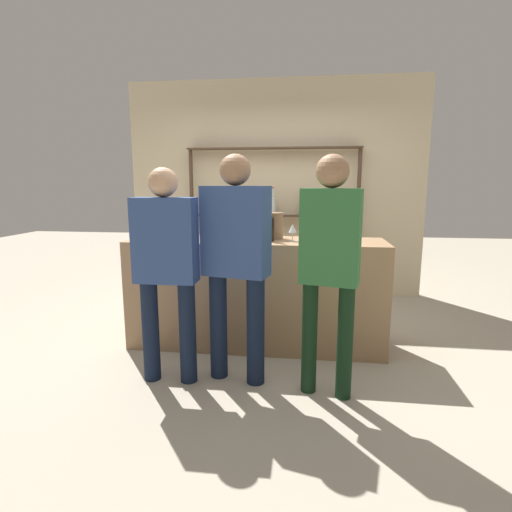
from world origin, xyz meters
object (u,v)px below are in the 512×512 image
Objects in this scene: counter_bottle_1 at (270,226)px; customer_center at (236,253)px; customer_left at (166,261)px; customer_right at (330,256)px; ice_bucket at (273,226)px; counter_bottle_2 at (144,223)px; counter_bottle_0 at (147,224)px; cork_jar at (243,231)px; wine_glass at (293,229)px.

customer_center is at bearing -106.35° from counter_bottle_1.
customer_right reaches higher than customer_left.
customer_center is at bearing -103.85° from ice_bucket.
counter_bottle_2 is at bearing -169.54° from ice_bucket.
customer_center is at bearing -81.64° from customer_left.
customer_left is at bearing -133.84° from counter_bottle_1.
counter_bottle_1 reaches higher than counter_bottle_0.
customer_center is 0.68m from customer_right.
counter_bottle_1 is 0.68m from customer_center.
counter_bottle_1 is (1.16, -0.10, 0.00)m from counter_bottle_0.
counter_bottle_1 is at bearing -2.86° from customer_center.
customer_center reaches higher than counter_bottle_2.
ice_bucket is 1.15m from customer_left.
customer_left is 0.95× the size of customer_center.
customer_left is at bearing 100.83° from customer_right.
customer_center is 1.01× the size of customer_right.
counter_bottle_2 is 2.23× the size of cork_jar.
counter_bottle_1 is 0.18m from ice_bucket.
cork_jar is 0.10× the size of customer_center.
wine_glass is at bearing -0.45° from cork_jar.
customer_right is at bearing -88.04° from customer_center.
counter_bottle_2 is 1.52× the size of ice_bucket.
wine_glass is 0.77m from customer_center.
customer_center is (0.94, -0.60, -0.15)m from counter_bottle_2.
customer_center is at bearing -37.27° from counter_bottle_0.
customer_right reaches higher than counter_bottle_2.
cork_jar is 0.10× the size of customer_right.
cork_jar is at bearing 18.64° from customer_center.
ice_bucket is 0.14× the size of customer_center.
counter_bottle_1 is at bearing -44.24° from customer_left.
counter_bottle_1 is 1.45× the size of ice_bucket.
counter_bottle_2 is (0.03, -0.13, 0.02)m from counter_bottle_0.
counter_bottle_0 is 0.19× the size of customer_center.
ice_bucket is 0.85m from customer_center.
ice_bucket reaches higher than wine_glass.
wine_glass is 0.24m from ice_bucket.
wine_glass is at bearing -3.17° from counter_bottle_0.
customer_center reaches higher than cork_jar.
customer_center reaches higher than ice_bucket.
ice_bucket is 0.14× the size of customer_right.
customer_right reaches higher than ice_bucket.
customer_left is 1.17m from customer_right.
customer_center is at bearing 92.16° from customer_right.
counter_bottle_2 is at bearing -78.42° from counter_bottle_0.
customer_right reaches higher than counter_bottle_1.
cork_jar is at bearing -150.49° from ice_bucket.
customer_left reaches higher than ice_bucket.
customer_left is (0.47, -0.82, -0.18)m from counter_bottle_0.
counter_bottle_1 is at bearing -6.56° from cork_jar.
counter_bottle_0 is 1.36× the size of ice_bucket.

